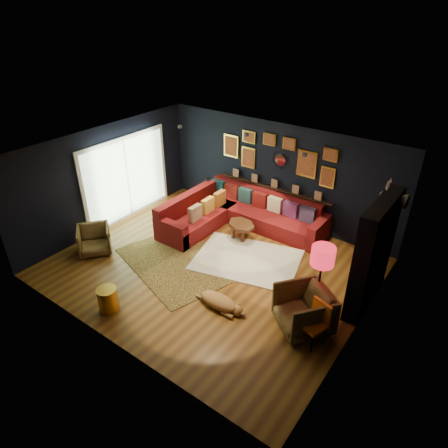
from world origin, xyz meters
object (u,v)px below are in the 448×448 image
Objects in this scene: armchair_right at (304,308)px; orange_chair at (317,320)px; dog at (218,299)px; coffee_table at (241,226)px; sectional at (235,215)px; pouf at (183,230)px; gold_stool at (108,299)px; armchair_left at (94,239)px; floor_lamp at (322,259)px.

armchair_right reaches higher than orange_chair.
coffee_table is at bearing 114.81° from dog.
orange_chair is at bearing -36.15° from sectional.
pouf reaches higher than dog.
armchair_right is (3.06, -2.29, 0.13)m from sectional.
dog is (1.66, 1.28, -0.05)m from gold_stool.
armchair_left reaches higher than coffee_table.
gold_stool is at bearing -91.84° from sectional.
coffee_table is 3.67m from gold_stool.
coffee_table is 3.47m from armchair_left.
armchair_right is at bearing -96.56° from floor_lamp.
armchair_left reaches higher than dog.
armchair_right reaches higher than coffee_table.
floor_lamp reaches higher than armchair_right.
armchair_right is at bearing -35.89° from coffee_table.
gold_stool is 0.43× the size of dog.
gold_stool is 4.04m from floor_lamp.
sectional is at bearing 149.17° from floor_lamp.
coffee_table is 1.03× the size of armchair_right.
sectional is 5.96× the size of pouf.
gold_stool is 0.32× the size of floor_lamp.
armchair_left is 0.47× the size of floor_lamp.
dog is at bearing -65.70° from coffee_table.
armchair_left is 3.47m from dog.
coffee_table is 0.82× the size of dog.
sectional is at bearing 119.48° from dog.
orange_chair is at bearing -47.31° from armchair_left.
sectional is 1.43m from pouf.
sectional reaches higher than pouf.
sectional reaches higher than dog.
armchair_left is at bearing 148.25° from gold_stool.
armchair_right is at bearing -44.95° from armchair_left.
armchair_right is 0.80× the size of dog.
gold_stool reaches higher than dog.
pouf is at bearing 146.30° from dog.
armchair_right reaches higher than sectional.
armchair_right is (5.00, 0.63, 0.09)m from armchair_left.
orange_chair reaches higher than gold_stool.
sectional is 7.11× the size of gold_stool.
gold_stool is at bearing -136.84° from orange_chair.
dog is (-1.86, -0.28, -0.30)m from orange_chair.
armchair_right is 0.93m from floor_lamp.
armchair_right is at bearing -15.49° from pouf.
floor_lamp is 1.34× the size of dog.
sectional is 3.02× the size of dog.
floor_lamp reaches higher than sectional.
gold_stool is (-3.19, -1.75, -0.21)m from armchair_right.
armchair_right is at bearing 17.35° from dog.
dog is (1.53, -2.76, -0.13)m from sectional.
sectional reaches higher than coffee_table.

